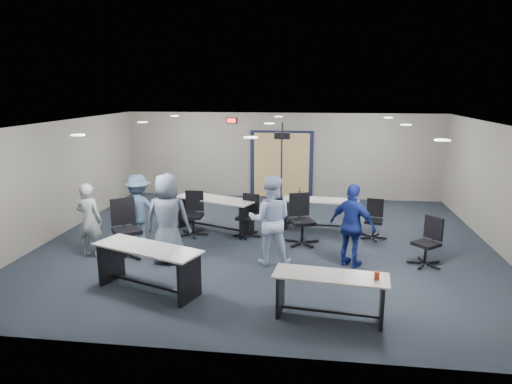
# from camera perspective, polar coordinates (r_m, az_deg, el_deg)

# --- Properties ---
(floor) EXTENTS (10.00, 10.00, 0.00)m
(floor) POSITION_cam_1_polar(r_m,az_deg,el_deg) (10.51, 1.30, -6.33)
(floor) COLOR #1C222D
(floor) RESTS_ON ground
(back_wall) EXTENTS (10.00, 0.04, 2.70)m
(back_wall) POSITION_cam_1_polar(r_m,az_deg,el_deg) (14.56, 3.24, 4.55)
(back_wall) COLOR gray
(back_wall) RESTS_ON floor
(front_wall) EXTENTS (10.00, 0.04, 2.70)m
(front_wall) POSITION_cam_1_polar(r_m,az_deg,el_deg) (5.86, -3.41, -8.24)
(front_wall) COLOR gray
(front_wall) RESTS_ON floor
(left_wall) EXTENTS (0.04, 9.00, 2.70)m
(left_wall) POSITION_cam_1_polar(r_m,az_deg,el_deg) (11.76, -23.67, 1.47)
(left_wall) COLOR gray
(left_wall) RESTS_ON floor
(right_wall) EXTENTS (0.04, 9.00, 2.70)m
(right_wall) POSITION_cam_1_polar(r_m,az_deg,el_deg) (10.84, 28.65, 0.07)
(right_wall) COLOR gray
(right_wall) RESTS_ON floor
(ceiling) EXTENTS (10.00, 9.00, 0.04)m
(ceiling) POSITION_cam_1_polar(r_m,az_deg,el_deg) (9.95, 1.38, 8.52)
(ceiling) COLOR white
(ceiling) RESTS_ON back_wall
(double_door) EXTENTS (2.00, 0.07, 2.20)m
(double_door) POSITION_cam_1_polar(r_m,az_deg,el_deg) (14.57, 3.21, 3.36)
(double_door) COLOR black
(double_door) RESTS_ON back_wall
(exit_sign) EXTENTS (0.32, 0.07, 0.18)m
(exit_sign) POSITION_cam_1_polar(r_m,az_deg,el_deg) (14.59, -3.08, 8.92)
(exit_sign) COLOR black
(exit_sign) RESTS_ON back_wall
(ceiling_projector) EXTENTS (0.35, 0.32, 0.37)m
(ceiling_projector) POSITION_cam_1_polar(r_m,az_deg,el_deg) (10.44, 3.32, 7.08)
(ceiling_projector) COLOR black
(ceiling_projector) RESTS_ON ceiling
(ceiling_can_lights) EXTENTS (6.24, 5.74, 0.02)m
(ceiling_can_lights) POSITION_cam_1_polar(r_m,az_deg,el_deg) (10.20, 1.53, 8.45)
(ceiling_can_lights) COLOR white
(ceiling_can_lights) RESTS_ON ceiling
(table_front_left) EXTENTS (2.07, 1.30, 0.80)m
(table_front_left) POSITION_cam_1_polar(r_m,az_deg,el_deg) (8.17, -13.35, -8.38)
(table_front_left) COLOR #AFACA5
(table_front_left) RESTS_ON floor
(table_front_right) EXTENTS (1.78, 0.76, 0.82)m
(table_front_right) POSITION_cam_1_polar(r_m,az_deg,el_deg) (7.18, 9.32, -11.80)
(table_front_right) COLOR #AFACA5
(table_front_right) RESTS_ON floor
(table_back_left) EXTENTS (2.13, 1.38, 0.82)m
(table_back_left) POSITION_cam_1_polar(r_m,az_deg,el_deg) (11.25, -5.12, -2.08)
(table_back_left) COLOR #AFACA5
(table_back_left) RESTS_ON floor
(table_back_right) EXTENTS (1.92, 0.77, 1.04)m
(table_back_right) POSITION_cam_1_polar(r_m,az_deg,el_deg) (11.45, 7.99, -2.08)
(table_back_right) COLOR #AFACA5
(table_back_right) RESTS_ON floor
(chair_back_a) EXTENTS (0.68, 0.68, 1.05)m
(chair_back_a) POSITION_cam_1_polar(r_m,az_deg,el_deg) (10.96, -7.92, -2.75)
(chair_back_a) COLOR black
(chair_back_a) RESTS_ON floor
(chair_back_b) EXTENTS (0.78, 0.78, 1.00)m
(chair_back_b) POSITION_cam_1_polar(r_m,az_deg,el_deg) (10.79, -1.09, -3.02)
(chair_back_b) COLOR black
(chair_back_b) RESTS_ON floor
(chair_back_c) EXTENTS (0.92, 0.92, 1.13)m
(chair_back_c) POSITION_cam_1_polar(r_m,az_deg,el_deg) (10.30, 5.82, -3.48)
(chair_back_c) COLOR black
(chair_back_c) RESTS_ON floor
(chair_back_d) EXTENTS (0.68, 0.68, 0.92)m
(chair_back_d) POSITION_cam_1_polar(r_m,az_deg,el_deg) (11.00, 14.52, -3.36)
(chair_back_d) COLOR black
(chair_back_d) RESTS_ON floor
(chair_loose_left) EXTENTS (1.05, 1.05, 1.20)m
(chair_loose_left) POSITION_cam_1_polar(r_m,az_deg,el_deg) (9.88, -15.85, -4.44)
(chair_loose_left) COLOR black
(chair_loose_left) RESTS_ON floor
(chair_loose_right) EXTENTS (0.86, 0.86, 0.97)m
(chair_loose_right) POSITION_cam_1_polar(r_m,az_deg,el_deg) (9.67, 20.51, -5.88)
(chair_loose_right) COLOR black
(chair_loose_right) RESTS_ON floor
(person_gray) EXTENTS (0.62, 0.46, 1.58)m
(person_gray) POSITION_cam_1_polar(r_m,az_deg,el_deg) (10.05, -20.12, -3.34)
(person_gray) COLOR #98A2A6
(person_gray) RESTS_ON floor
(person_plaid) EXTENTS (0.92, 0.63, 1.83)m
(person_plaid) POSITION_cam_1_polar(r_m,az_deg,el_deg) (9.28, -10.98, -3.26)
(person_plaid) COLOR slate
(person_plaid) RESTS_ON floor
(person_lightblue) EXTENTS (0.91, 0.73, 1.80)m
(person_lightblue) POSITION_cam_1_polar(r_m,az_deg,el_deg) (9.05, 1.80, -3.53)
(person_lightblue) COLOR #C0D4FF
(person_lightblue) RESTS_ON floor
(person_navy) EXTENTS (1.04, 0.86, 1.66)m
(person_navy) POSITION_cam_1_polar(r_m,az_deg,el_deg) (9.12, 11.97, -4.16)
(person_navy) COLOR navy
(person_navy) RESTS_ON floor
(person_back) EXTENTS (1.14, 0.80, 1.61)m
(person_back) POSITION_cam_1_polar(r_m,az_deg,el_deg) (10.47, -14.49, -2.21)
(person_back) COLOR #47607F
(person_back) RESTS_ON floor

